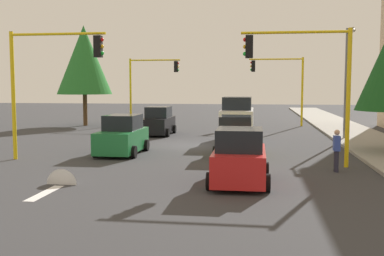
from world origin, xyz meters
The scene contains 15 objects.
ground_plane centered at (0.00, 0.00, 0.00)m, with size 120.00×120.00×0.00m, color #353538.
sidewalk_kerb centered at (-5.00, 10.50, 0.07)m, with size 80.00×4.00×0.15m, color gray.
lane_arrow_near centered at (11.51, -3.00, 0.01)m, with size 2.40×1.10×1.10m.
traffic_signal_near_right centered at (6.00, -5.73, 4.18)m, with size 0.36×4.59×5.92m.
traffic_signal_near_left centered at (6.00, 5.72, 4.12)m, with size 0.36×4.59×5.83m.
traffic_signal_far_left centered at (-14.00, 5.72, 4.13)m, with size 0.36×4.59×5.84m.
traffic_signal_far_right centered at (-14.00, -5.72, 4.12)m, with size 0.36×4.59×5.84m.
street_lamp_curbside centered at (-3.61, 9.20, 4.35)m, with size 2.15×0.28×7.00m.
tree_opposite_side centered at (-12.00, -11.00, 5.63)m, with size 4.67×4.67×8.56m.
delivery_van_white centered at (-2.04, 2.54, 1.28)m, with size 4.80×2.22×2.77m.
car_black centered at (-5.57, -3.16, 0.90)m, with size 4.08×2.07×1.98m.
car_yellow centered at (3.37, 2.70, 0.90)m, with size 3.89×2.04×1.98m.
car_green centered at (3.61, -3.02, 0.90)m, with size 4.06×2.11×1.98m.
car_red centered at (10.02, 3.14, 0.90)m, with size 3.67×2.09×1.98m.
pedestrian_crossing centered at (7.15, 6.89, 0.91)m, with size 0.40×0.24×1.70m.
Camera 1 is at (25.99, 3.72, 3.45)m, focal length 43.01 mm.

